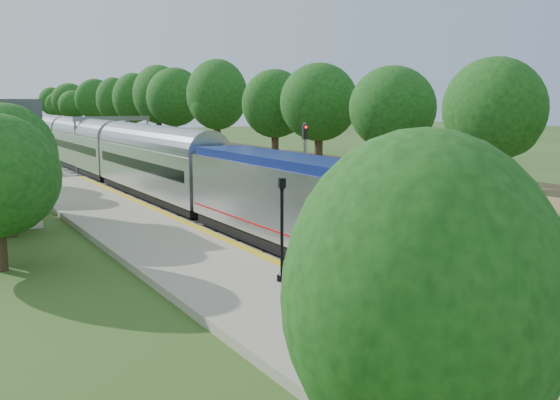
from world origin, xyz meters
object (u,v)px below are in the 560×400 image
train (66,145)px  signal_platform (347,214)px  lamppost_mid (524,323)px  signal_gantry (112,129)px  lamppost_far (282,236)px  signal_farside (305,159)px

train → signal_platform: bearing=-92.7°
train → lamppost_mid: bearing=-92.9°
signal_gantry → lamppost_far: signal_gantry is taller
signal_gantry → train: (-2.47, 12.37, -2.39)m
signal_gantry → lamppost_far: size_ratio=1.92×
signal_platform → signal_farside: 19.23m
signal_platform → signal_farside: signal_farside is taller
lamppost_far → signal_farside: (9.95, 13.62, 1.64)m
lamppost_far → signal_platform: size_ratio=0.81×
train → signal_platform: (-2.90, -62.44, 1.25)m
lamppost_far → train: bearing=86.4°
train → lamppost_mid: size_ratio=30.97×
train → lamppost_mid: 71.09m
signal_gantry → lamppost_far: 47.23m
lamppost_far → signal_platform: signal_platform is taller
signal_gantry → signal_farside: size_ratio=1.33×
signal_gantry → signal_platform: signal_gantry is taller
lamppost_mid → signal_farside: bearing=68.9°
train → signal_farside: signal_farside is taller
lamppost_mid → signal_farside: size_ratio=0.67×
train → signal_gantry: bearing=-78.7°
signal_platform → signal_farside: size_ratio=0.85×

